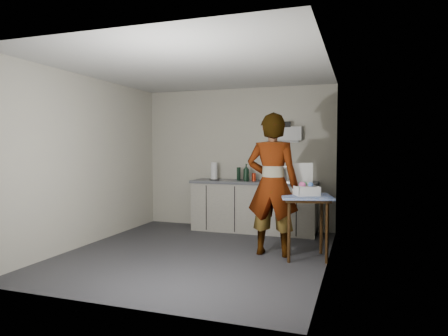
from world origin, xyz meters
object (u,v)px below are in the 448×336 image
(standing_man, at_px, (272,185))
(soda_can, at_px, (254,177))
(dish_rack, at_px, (290,178))
(side_table, at_px, (306,203))
(dark_bottle, at_px, (239,174))
(kitchen_counter, at_px, (254,208))
(paper_towel, at_px, (214,172))
(soap_bottle, at_px, (246,172))
(bakery_box, at_px, (305,188))

(standing_man, bearing_deg, soda_can, -65.74)
(standing_man, height_order, dish_rack, standing_man)
(side_table, xyz_separation_m, soda_can, (-1.11, 1.48, 0.23))
(soda_can, relative_size, dark_bottle, 0.57)
(standing_man, bearing_deg, dark_bottle, -57.17)
(kitchen_counter, distance_m, paper_towel, 0.97)
(standing_man, height_order, soap_bottle, standing_man)
(kitchen_counter, xyz_separation_m, standing_man, (0.63, -1.42, 0.56))
(side_table, xyz_separation_m, dish_rack, (-0.45, 1.41, 0.22))
(dark_bottle, relative_size, paper_towel, 0.73)
(side_table, distance_m, dark_bottle, 2.06)
(kitchen_counter, bearing_deg, dish_rack, -2.10)
(dark_bottle, distance_m, paper_towel, 0.45)
(side_table, distance_m, soap_bottle, 1.86)
(side_table, bearing_deg, soap_bottle, 118.23)
(side_table, xyz_separation_m, dark_bottle, (-1.40, 1.49, 0.28))
(soda_can, bearing_deg, kitchen_counter, -73.73)
(paper_towel, bearing_deg, dark_bottle, 13.70)
(standing_man, relative_size, dark_bottle, 8.42)
(dark_bottle, bearing_deg, kitchen_counter, -9.87)
(soap_bottle, bearing_deg, soda_can, 47.03)
(side_table, bearing_deg, dish_rack, 94.09)
(soap_bottle, height_order, soda_can, soap_bottle)
(side_table, distance_m, dish_rack, 1.50)
(bakery_box, bearing_deg, paper_towel, 116.04)
(standing_man, relative_size, soda_can, 14.70)
(dark_bottle, height_order, paper_towel, paper_towel)
(soap_bottle, bearing_deg, dish_rack, 3.58)
(soda_can, bearing_deg, standing_man, -66.23)
(side_table, bearing_deg, standing_man, 165.15)
(dish_rack, bearing_deg, soda_can, 174.01)
(soap_bottle, bearing_deg, dark_bottle, 145.10)
(kitchen_counter, relative_size, bakery_box, 5.18)
(side_table, height_order, bakery_box, bakery_box)
(paper_towel, bearing_deg, side_table, -36.91)
(kitchen_counter, height_order, side_table, kitchen_counter)
(side_table, xyz_separation_m, paper_towel, (-1.84, 1.38, 0.31))
(paper_towel, xyz_separation_m, dish_rack, (1.38, 0.03, -0.09))
(soda_can, bearing_deg, dish_rack, -5.99)
(kitchen_counter, bearing_deg, standing_man, -66.00)
(side_table, distance_m, paper_towel, 2.32)
(standing_man, bearing_deg, side_table, 179.33)
(kitchen_counter, distance_m, standing_man, 1.66)
(standing_man, bearing_deg, bakery_box, -176.61)
(kitchen_counter, relative_size, dark_bottle, 9.52)
(soap_bottle, distance_m, bakery_box, 1.80)
(paper_towel, bearing_deg, standing_man, -44.98)
(standing_man, height_order, paper_towel, standing_man)
(dark_bottle, bearing_deg, dish_rack, -4.59)
(soap_bottle, relative_size, paper_towel, 0.95)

